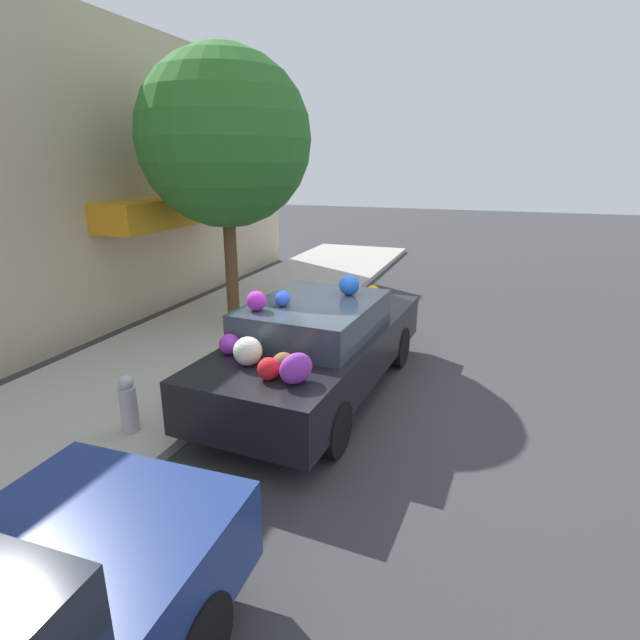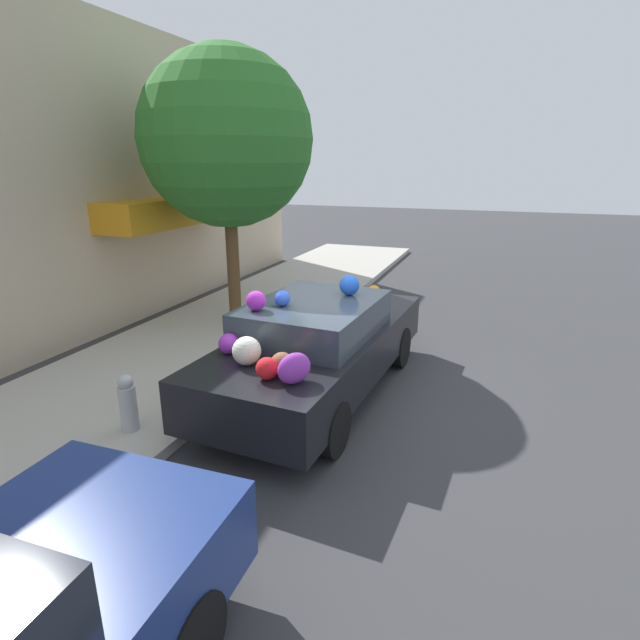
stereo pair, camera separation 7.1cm
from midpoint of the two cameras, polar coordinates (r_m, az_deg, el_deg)
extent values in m
plane|color=#38383A|center=(7.20, 0.96, -8.33)|extent=(60.00, 60.00, 0.00)
cube|color=#B2ADA3|center=(8.39, -16.75, -4.73)|extent=(24.00, 3.20, 0.13)
cube|color=#C6B293|center=(9.37, -29.71, 13.53)|extent=(18.00, 0.30, 5.69)
cube|color=orange|center=(11.04, -16.06, 11.89)|extent=(3.77, 0.90, 0.55)
cylinder|color=brown|center=(9.84, -9.70, 6.46)|extent=(0.24, 0.24, 2.31)
sphere|color=#2D7228|center=(9.67, -10.42, 19.66)|extent=(3.13, 3.13, 3.13)
cylinder|color=#B2B2B7|center=(6.30, -20.72, -9.42)|extent=(0.20, 0.20, 0.55)
sphere|color=#B2B2B7|center=(6.16, -21.06, -6.64)|extent=(0.18, 0.18, 0.18)
cube|color=black|center=(6.98, 0.29, -3.51)|extent=(4.61, 1.98, 0.63)
cube|color=#333D47|center=(6.64, -0.33, 0.30)|extent=(2.12, 1.63, 0.44)
cylinder|color=black|center=(8.58, -0.78, -1.63)|extent=(0.65, 0.22, 0.64)
cylinder|color=black|center=(8.09, 9.42, -3.10)|extent=(0.65, 0.22, 0.64)
cylinder|color=black|center=(6.35, -11.51, -9.23)|extent=(0.65, 0.22, 0.64)
cylinder|color=black|center=(5.67, 1.94, -12.35)|extent=(0.65, 0.22, 0.64)
ellipsoid|color=brown|center=(7.92, 5.25, 1.85)|extent=(0.17, 0.17, 0.11)
sphere|color=purple|center=(6.19, -7.00, 2.19)|extent=(0.33, 0.33, 0.25)
sphere|color=brown|center=(5.41, -3.99, -4.99)|extent=(0.32, 0.32, 0.25)
ellipsoid|color=brown|center=(5.53, -4.30, -4.97)|extent=(0.32, 0.33, 0.16)
sphere|color=white|center=(5.69, -8.02, -3.51)|extent=(0.44, 0.44, 0.33)
ellipsoid|color=blue|center=(6.36, -4.01, 2.48)|extent=(0.23, 0.20, 0.20)
sphere|color=purple|center=(6.06, -10.04, -2.68)|extent=(0.36, 0.36, 0.25)
sphere|color=red|center=(5.30, -5.69, -5.54)|extent=(0.26, 0.26, 0.24)
sphere|color=gold|center=(8.41, 6.40, 3.19)|extent=(0.33, 0.33, 0.24)
sphere|color=blue|center=(6.88, 3.67, 3.98)|extent=(0.34, 0.34, 0.28)
ellipsoid|color=purple|center=(5.18, -2.58, -5.54)|extent=(0.45, 0.40, 0.33)
ellipsoid|color=blue|center=(8.12, 3.25, 3.08)|extent=(0.55, 0.54, 0.33)
cylinder|color=black|center=(4.56, -32.17, -23.82)|extent=(0.66, 0.19, 0.66)
camera|label=1|loc=(0.04, -89.70, 0.09)|focal=28.00mm
camera|label=2|loc=(0.04, 90.30, -0.09)|focal=28.00mm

